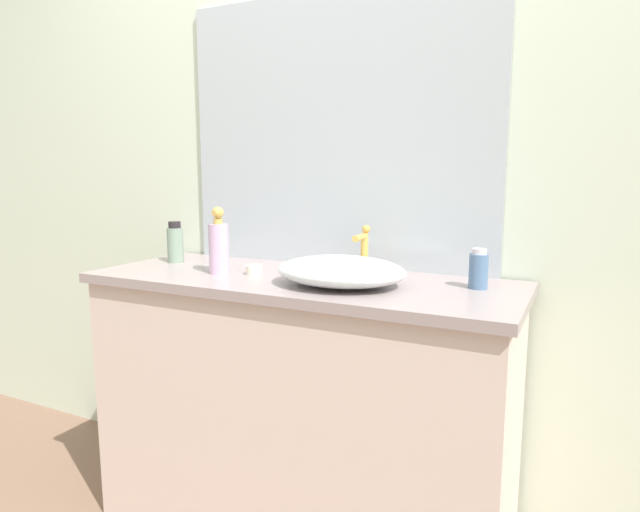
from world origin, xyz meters
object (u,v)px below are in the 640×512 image
sink_basin (341,271)px  perfume_bottle (175,243)px  soap_dispenser (219,245)px  candle_jar (254,270)px  lotion_bottle (478,270)px

sink_basin → perfume_bottle: 0.75m
sink_basin → soap_dispenser: (-0.45, -0.01, 0.05)m
perfume_bottle → candle_jar: perfume_bottle is taller
sink_basin → perfume_bottle: (-0.74, 0.11, 0.03)m
candle_jar → perfume_bottle: bearing=168.9°
perfume_bottle → sink_basin: bearing=-8.4°
soap_dispenser → candle_jar: (0.12, 0.03, -0.08)m
sink_basin → perfume_bottle: size_ratio=2.59×
lotion_bottle → candle_jar: lotion_bottle is taller
soap_dispenser → lotion_bottle: (0.84, 0.14, -0.04)m
perfume_bottle → candle_jar: size_ratio=2.83×
soap_dispenser → candle_jar: 0.15m
soap_dispenser → perfume_bottle: (-0.29, 0.11, -0.02)m
sink_basin → candle_jar: (-0.34, 0.03, -0.03)m
sink_basin → lotion_bottle: (0.39, 0.14, 0.01)m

